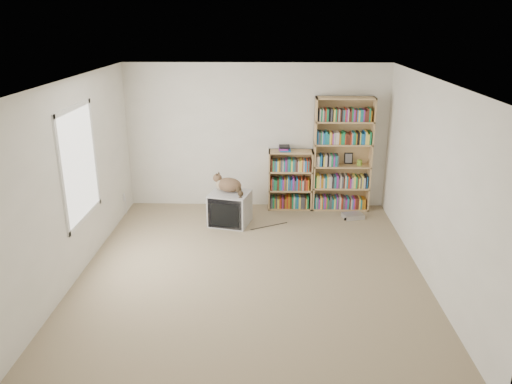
{
  "coord_description": "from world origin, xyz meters",
  "views": [
    {
      "loc": [
        0.23,
        -5.94,
        3.2
      ],
      "look_at": [
        0.03,
        1.0,
        0.76
      ],
      "focal_mm": 35.0,
      "sensor_mm": 36.0,
      "label": 1
    }
  ],
  "objects_px": {
    "crt_tv": "(230,208)",
    "bookcase_short": "(290,182)",
    "bookcase_tall": "(342,158)",
    "dvd_player": "(353,216)",
    "cat": "(230,188)"
  },
  "relations": [
    {
      "from": "crt_tv",
      "to": "bookcase_short",
      "type": "xyz_separation_m",
      "value": [
        1.0,
        0.75,
        0.22
      ]
    },
    {
      "from": "bookcase_short",
      "to": "dvd_player",
      "type": "bearing_deg",
      "value": -23.79
    },
    {
      "from": "cat",
      "to": "bookcase_tall",
      "type": "bearing_deg",
      "value": 39.84
    },
    {
      "from": "bookcase_short",
      "to": "dvd_player",
      "type": "relative_size",
      "value": 3.15
    },
    {
      "from": "bookcase_short",
      "to": "dvd_player",
      "type": "xyz_separation_m",
      "value": [
        1.05,
        -0.46,
        -0.45
      ]
    },
    {
      "from": "crt_tv",
      "to": "bookcase_tall",
      "type": "height_order",
      "value": "bookcase_tall"
    },
    {
      "from": "cat",
      "to": "bookcase_short",
      "type": "distance_m",
      "value": 1.24
    },
    {
      "from": "crt_tv",
      "to": "dvd_player",
      "type": "bearing_deg",
      "value": 21.44
    },
    {
      "from": "cat",
      "to": "dvd_player",
      "type": "distance_m",
      "value": 2.14
    },
    {
      "from": "cat",
      "to": "bookcase_short",
      "type": "bearing_deg",
      "value": 54.9
    },
    {
      "from": "bookcase_tall",
      "to": "dvd_player",
      "type": "xyz_separation_m",
      "value": [
        0.17,
        -0.47,
        -0.89
      ]
    },
    {
      "from": "bookcase_tall",
      "to": "cat",
      "type": "bearing_deg",
      "value": -158.6
    },
    {
      "from": "bookcase_short",
      "to": "dvd_player",
      "type": "distance_m",
      "value": 1.23
    },
    {
      "from": "crt_tv",
      "to": "dvd_player",
      "type": "height_order",
      "value": "crt_tv"
    },
    {
      "from": "bookcase_tall",
      "to": "dvd_player",
      "type": "bearing_deg",
      "value": -69.9
    }
  ]
}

